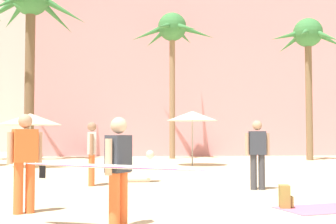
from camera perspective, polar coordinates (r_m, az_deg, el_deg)
name	(u,v)px	position (r m, az deg, el deg)	size (l,w,h in m)	color
hotel_pink	(186,49)	(34.98, 2.27, 7.79)	(21.39, 9.74, 15.64)	pink
palm_tree_left	(172,36)	(27.04, 0.53, 9.42)	(4.90, 4.54, 8.46)	#896B4C
palm_tree_center	(308,43)	(26.29, 16.95, 8.13)	(4.18, 3.84, 7.68)	brown
palm_tree_right	(31,14)	(26.76, -16.64, 11.56)	(6.23, 5.63, 9.90)	brown
cafe_umbrella_0	(192,116)	(20.34, 3.02, -0.49)	(2.26, 2.26, 2.40)	gray
cafe_umbrella_1	(30,119)	(20.29, -16.68, -0.86)	(2.63, 2.63, 2.26)	gray
beach_towel	(326,209)	(8.95, 18.94, -11.27)	(1.66, 1.01, 0.01)	#EF6684
backpack	(285,197)	(8.81, 14.30, -10.19)	(0.29, 0.33, 0.42)	olive
person_mid_left	(118,167)	(6.60, -6.20, -6.80)	(2.91, 1.48, 1.60)	orange
person_far_left	(144,171)	(13.34, -3.03, -7.31)	(0.98, 0.40, 0.90)	beige
person_far_right	(92,151)	(12.41, -9.43, -4.77)	(0.26, 0.61, 1.68)	orange
person_mid_right	(257,152)	(11.56, 11.02, -4.85)	(0.60, 0.25, 1.70)	#3D3D42
person_near_right	(25,159)	(8.29, -17.33, -5.55)	(0.57, 0.39, 1.70)	orange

